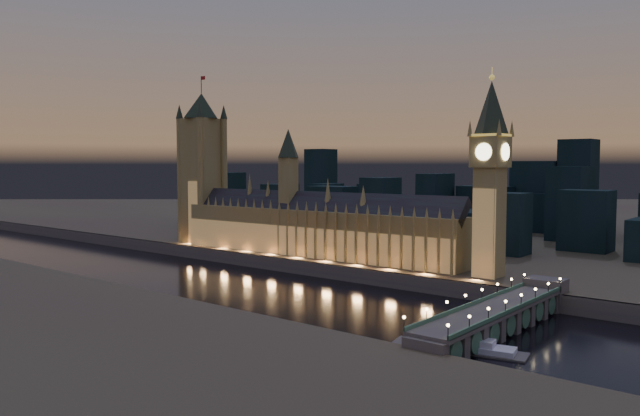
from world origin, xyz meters
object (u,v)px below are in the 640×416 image
Objects in this scene: palace_of_westminster at (311,225)px; river_boat at (459,345)px; westminster_bridge at (500,316)px; elizabeth_tower at (490,161)px; victoria_tower at (202,160)px.

palace_of_westminster is 179.57m from river_boat.
westminster_bridge is 2.39× the size of river_boat.
elizabeth_tower reaches higher than river_boat.
palace_of_westminster is at bearing -179.91° from elizabeth_tower.
westminster_bridge reaches higher than river_boat.
palace_of_westminster is at bearing 146.99° from river_boat.
elizabeth_tower reaches higher than palace_of_westminster.
victoria_tower is 218.00m from elizabeth_tower.
elizabeth_tower is 2.18× the size of river_boat.
elizabeth_tower is 94.87m from westminster_bridge.
victoria_tower is 268.00m from westminster_bridge.
elizabeth_tower is at bearing 0.09° from palace_of_westminster.
palace_of_westminster is at bearing 156.55° from westminster_bridge.
river_boat is at bearing -33.01° from palace_of_westminster.
victoria_tower is 277.35m from river_boat.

